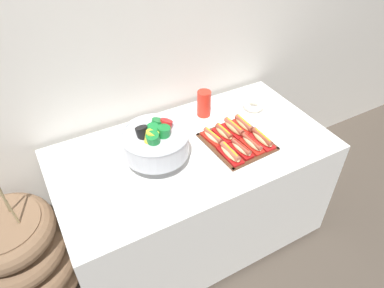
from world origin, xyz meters
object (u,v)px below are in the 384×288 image
(hot_dog_6, at_px, (234,128))
(hot_dog_7, at_px, (244,125))
(hot_dog_1, at_px, (241,149))
(cup_stack, at_px, (204,103))
(hot_dog_4, at_px, (213,137))
(floor_vase, at_px, (20,258))
(hot_dog_2, at_px, (252,144))
(donut, at_px, (254,106))
(serving_tray, at_px, (237,142))
(hot_dog_3, at_px, (262,139))
(hot_dog_5, at_px, (224,133))
(buffet_table, at_px, (194,193))
(hot_dog_0, at_px, (230,153))
(punch_bowl, at_px, (155,142))

(hot_dog_6, distance_m, hot_dog_7, 0.08)
(hot_dog_1, xyz_separation_m, cup_stack, (0.01, 0.42, 0.05))
(cup_stack, bearing_deg, hot_dog_4, -109.22)
(floor_vase, xyz_separation_m, hot_dog_7, (1.41, -0.13, 0.53))
(hot_dog_4, bearing_deg, floor_vase, 173.28)
(hot_dog_2, relative_size, donut, 1.23)
(hot_dog_7, distance_m, donut, 0.24)
(floor_vase, xyz_separation_m, serving_tray, (1.30, -0.22, 0.50))
(hot_dog_6, height_order, hot_dog_7, hot_dog_6)
(hot_dog_1, bearing_deg, hot_dog_3, 3.20)
(hot_dog_5, bearing_deg, hot_dog_1, -86.80)
(hot_dog_3, bearing_deg, cup_stack, 109.32)
(hot_dog_5, bearing_deg, hot_dog_4, -176.80)
(hot_dog_3, relative_size, donut, 1.30)
(hot_dog_2, xyz_separation_m, hot_dog_5, (-0.08, 0.16, -0.00))
(hot_dog_1, bearing_deg, buffet_table, 142.34)
(serving_tray, bearing_deg, hot_dog_1, -111.24)
(hot_dog_5, height_order, cup_stack, cup_stack)
(buffet_table, bearing_deg, hot_dog_7, 1.93)
(floor_vase, distance_m, donut, 1.67)
(hot_dog_1, height_order, cup_stack, cup_stack)
(floor_vase, distance_m, hot_dog_4, 1.30)
(floor_vase, distance_m, hot_dog_7, 1.51)
(hot_dog_4, distance_m, cup_stack, 0.28)
(floor_vase, relative_size, hot_dog_5, 6.69)
(buffet_table, relative_size, hot_dog_1, 9.72)
(buffet_table, height_order, hot_dog_7, hot_dog_7)
(hot_dog_4, height_order, hot_dog_5, hot_dog_5)
(buffet_table, xyz_separation_m, serving_tray, (0.24, -0.08, 0.38))
(serving_tray, height_order, hot_dog_7, hot_dog_7)
(hot_dog_2, relative_size, hot_dog_4, 1.01)
(floor_vase, relative_size, hot_dog_0, 5.92)
(hot_dog_0, height_order, hot_dog_4, hot_dog_0)
(hot_dog_6, bearing_deg, donut, 30.67)
(cup_stack, bearing_deg, floor_vase, -174.68)
(hot_dog_4, relative_size, hot_dog_5, 1.04)
(buffet_table, bearing_deg, hot_dog_3, -23.09)
(hot_dog_1, height_order, hot_dog_3, hot_dog_3)
(hot_dog_7, bearing_deg, hot_dog_2, -111.24)
(hot_dog_0, relative_size, hot_dog_2, 1.08)
(serving_tray, bearing_deg, punch_bowl, 170.82)
(hot_dog_3, bearing_deg, hot_dog_5, 135.47)
(hot_dog_3, height_order, hot_dog_7, hot_dog_3)
(cup_stack, bearing_deg, hot_dog_0, -100.82)
(serving_tray, relative_size, hot_dog_6, 2.15)
(hot_dog_3, relative_size, hot_dog_4, 1.06)
(buffet_table, bearing_deg, punch_bowl, -179.79)
(cup_stack, bearing_deg, hot_dog_3, -70.68)
(hot_dog_2, height_order, hot_dog_7, hot_dog_2)
(punch_bowl, bearing_deg, hot_dog_6, 0.96)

